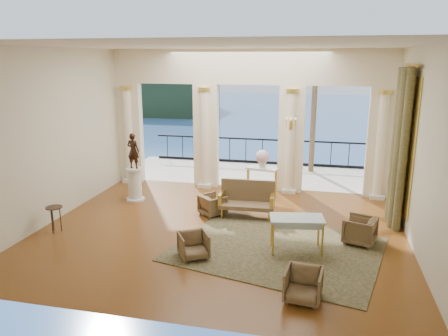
% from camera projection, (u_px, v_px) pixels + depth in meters
% --- Properties ---
extents(floor, '(9.00, 9.00, 0.00)m').
position_uv_depth(floor, '(220.00, 231.00, 10.95)').
color(floor, '#45250D').
rests_on(floor, ground).
extents(room_walls, '(9.00, 9.00, 9.00)m').
position_uv_depth(room_walls, '(208.00, 124.00, 9.19)').
color(room_walls, beige).
rests_on(room_walls, ground).
extents(arcade, '(9.00, 0.56, 4.50)m').
position_uv_depth(arcade, '(248.00, 111.00, 13.93)').
color(arcade, '#FEF1CD').
rests_on(arcade, ground).
extents(terrace, '(10.00, 3.60, 0.10)m').
position_uv_depth(terrace, '(256.00, 174.00, 16.44)').
color(terrace, beige).
rests_on(terrace, ground).
extents(balustrade, '(9.00, 0.06, 1.03)m').
position_uv_depth(balustrade, '(262.00, 154.00, 17.84)').
color(balustrade, black).
rests_on(balustrade, terrace).
extents(palm_tree, '(2.00, 2.00, 4.50)m').
position_uv_depth(palm_tree, '(316.00, 61.00, 15.75)').
color(palm_tree, '#4C3823').
rests_on(palm_tree, terrace).
extents(headland, '(22.00, 18.00, 6.00)m').
position_uv_depth(headland, '(153.00, 96.00, 84.33)').
color(headland, black).
rests_on(headland, sea).
extents(sea, '(160.00, 160.00, 0.00)m').
position_uv_depth(sea, '(308.00, 124.00, 69.11)').
color(sea, '#234F95').
rests_on(sea, ground).
extents(curtain, '(0.33, 1.40, 4.09)m').
position_uv_depth(curtain, '(400.00, 148.00, 10.95)').
color(curtain, '#494821').
rests_on(curtain, ground).
extents(window_frame, '(0.04, 1.60, 3.40)m').
position_uv_depth(window_frame, '(408.00, 145.00, 10.88)').
color(window_frame, gold).
rests_on(window_frame, room_walls).
extents(wall_sconce, '(0.30, 0.11, 0.33)m').
position_uv_depth(wall_sconce, '(291.00, 125.00, 13.42)').
color(wall_sconce, gold).
rests_on(wall_sconce, arcade).
extents(rug, '(5.08, 4.34, 0.02)m').
position_uv_depth(rug, '(277.00, 249.00, 9.91)').
color(rug, '#292E16').
rests_on(rug, ground).
extents(armchair_a, '(0.80, 0.79, 0.62)m').
position_uv_depth(armchair_a, '(194.00, 244.00, 9.44)').
color(armchair_a, '#4C3E21').
rests_on(armchair_a, ground).
extents(armchair_b, '(0.69, 0.66, 0.66)m').
position_uv_depth(armchair_b, '(303.00, 284.00, 7.75)').
color(armchair_b, '#4C3E21').
rests_on(armchair_b, ground).
extents(armchair_c, '(0.82, 0.84, 0.70)m').
position_uv_depth(armchair_c, '(360.00, 229.00, 10.15)').
color(armchair_c, '#4C3E21').
rests_on(armchair_c, ground).
extents(armchair_d, '(0.84, 0.84, 0.63)m').
position_uv_depth(armchair_d, '(213.00, 204.00, 12.02)').
color(armchair_d, '#4C3E21').
rests_on(armchair_d, ground).
extents(settee, '(1.51, 0.70, 0.98)m').
position_uv_depth(settee, '(247.00, 199.00, 11.89)').
color(settee, '#4C3E21').
rests_on(settee, ground).
extents(game_table, '(1.27, 0.83, 0.81)m').
position_uv_depth(game_table, '(297.00, 221.00, 9.64)').
color(game_table, silver).
rests_on(game_table, ground).
extents(pedestal, '(0.55, 0.55, 1.01)m').
position_uv_depth(pedestal, '(135.00, 185.00, 13.20)').
color(pedestal, silver).
rests_on(pedestal, ground).
extents(statue, '(0.41, 0.30, 1.06)m').
position_uv_depth(statue, '(133.00, 151.00, 12.94)').
color(statue, black).
rests_on(statue, pedestal).
extents(console_table, '(1.03, 0.61, 0.92)m').
position_uv_depth(console_table, '(262.00, 173.00, 13.52)').
color(console_table, silver).
rests_on(console_table, ground).
extents(urn, '(0.42, 0.42, 0.56)m').
position_uv_depth(urn, '(262.00, 158.00, 13.40)').
color(urn, silver).
rests_on(urn, console_table).
extents(side_table, '(0.40, 0.40, 0.66)m').
position_uv_depth(side_table, '(54.00, 210.00, 10.78)').
color(side_table, black).
rests_on(side_table, ground).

